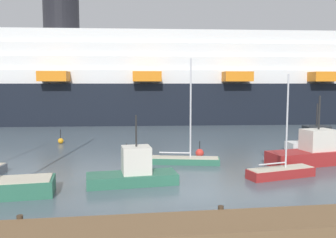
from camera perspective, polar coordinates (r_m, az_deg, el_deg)
The scene contains 11 objects.
ground_plane at distance 18.92m, azimuth 5.31°, elevation -11.90°, with size 600.00×600.00×0.00m, color #4C5B66.
dock_pier at distance 14.39m, azimuth 9.86°, elevation -16.62°, with size 19.96×2.54×0.66m.
sailboat_0 at distance 23.01m, azimuth 17.58°, elevation -8.01°, with size 4.45×2.09×6.27m.
sailboat_1 at distance 25.62m, azimuth 2.71°, elevation -6.34°, with size 5.08×2.27×7.43m.
fishing_boat_0 at distance 20.60m, azimuth -5.51°, elevation -8.36°, with size 5.24×2.28×3.94m.
fishing_boat_1 at distance 32.50m, azimuth 22.82°, elevation -3.48°, with size 5.31×1.64×4.03m.
fishing_boat_2 at distance 27.46m, azimuth 22.39°, elevation -4.96°, with size 7.04×3.18×4.85m.
channel_buoy_0 at distance 25.41m, azimuth -6.62°, elevation -6.64°, with size 0.54×0.54×1.52m.
channel_buoy_1 at distance 35.44m, azimuth -16.76°, elevation -3.34°, with size 0.52×0.52×1.35m.
channel_buoy_2 at distance 27.92m, azimuth 5.08°, elevation -5.42°, with size 0.64×0.64×1.25m.
cruise_ship at distance 55.05m, azimuth 2.71°, elevation 5.88°, with size 103.72×21.71×18.23m.
Camera 1 is at (-4.08, -17.56, 5.73)m, focal length 38.16 mm.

